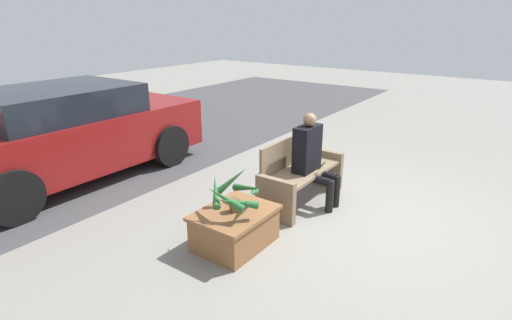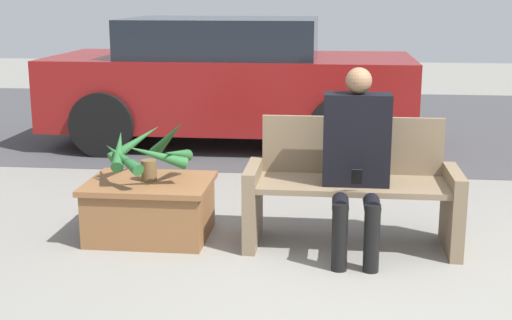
% 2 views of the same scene
% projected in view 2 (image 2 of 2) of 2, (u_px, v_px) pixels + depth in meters
% --- Properties ---
extents(ground_plane, '(30.00, 30.00, 0.00)m').
position_uv_depth(ground_plane, '(349.00, 295.00, 4.26)').
color(ground_plane, gray).
extents(road_surface, '(20.00, 6.00, 0.01)m').
position_uv_depth(road_surface, '(342.00, 122.00, 9.94)').
color(road_surface, '#424244').
rests_on(road_surface, ground_plane).
extents(bench, '(1.49, 0.56, 0.89)m').
position_uv_depth(bench, '(352.00, 189.00, 5.05)').
color(bench, '#7A664C').
rests_on(bench, ground_plane).
extents(person_seated, '(0.45, 0.58, 1.28)m').
position_uv_depth(person_seated, '(357.00, 153.00, 4.81)').
color(person_seated, black).
rests_on(person_seated, ground_plane).
extents(planter_box, '(0.90, 0.71, 0.43)m').
position_uv_depth(planter_box, '(150.00, 206.00, 5.24)').
color(planter_box, brown).
rests_on(planter_box, ground_plane).
extents(potted_plant, '(0.67, 0.68, 0.47)m').
position_uv_depth(potted_plant, '(146.00, 151.00, 5.12)').
color(potted_plant, brown).
rests_on(potted_plant, planter_box).
extents(parked_car, '(4.22, 1.98, 1.48)m').
position_uv_depth(parked_car, '(230.00, 81.00, 8.45)').
color(parked_car, maroon).
rests_on(parked_car, ground_plane).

